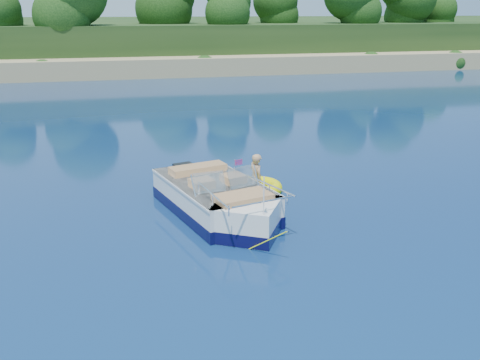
# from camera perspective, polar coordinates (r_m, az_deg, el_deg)

# --- Properties ---
(ground) EXTENTS (160.00, 160.00, 0.00)m
(ground) POSITION_cam_1_polar(r_m,az_deg,el_deg) (11.02, -5.89, -11.35)
(ground) COLOR #0A1B4B
(ground) RESTS_ON ground
(shoreline) EXTENTS (170.00, 59.00, 6.00)m
(shoreline) POSITION_cam_1_polar(r_m,az_deg,el_deg) (73.47, -13.10, 13.94)
(shoreline) COLOR tan
(shoreline) RESTS_ON ground
(treeline) EXTENTS (150.00, 7.12, 8.19)m
(treeline) POSITION_cam_1_polar(r_m,az_deg,el_deg) (50.59, -12.88, 17.60)
(treeline) COLOR black
(treeline) RESTS_ON ground
(motorboat) EXTENTS (3.05, 5.80, 1.97)m
(motorboat) POSITION_cam_1_polar(r_m,az_deg,el_deg) (14.35, -2.11, -2.46)
(motorboat) COLOR white
(motorboat) RESTS_ON ground
(tow_tube) EXTENTS (1.62, 1.62, 0.40)m
(tow_tube) POSITION_cam_1_polar(r_m,az_deg,el_deg) (16.43, 1.92, -0.82)
(tow_tube) COLOR #F6F300
(tow_tube) RESTS_ON ground
(boy) EXTENTS (0.63, 0.93, 1.69)m
(boy) POSITION_cam_1_polar(r_m,az_deg,el_deg) (16.37, 1.60, -1.28)
(boy) COLOR tan
(boy) RESTS_ON ground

